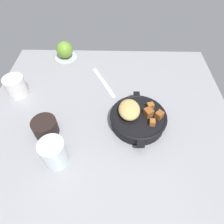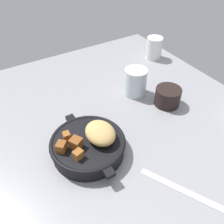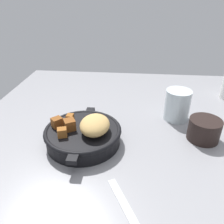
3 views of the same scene
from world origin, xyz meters
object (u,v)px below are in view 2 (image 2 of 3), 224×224
Objects in this scene: white_creamer_pitcher at (154,48)px; coffee_mug_dark at (167,96)px; cast_iron_skillet at (89,144)px; water_glass_tall at (135,82)px; butter_knife at (182,190)px.

coffee_mug_dark is at bearing -30.82° from white_creamer_pitcher.
cast_iron_skillet is at bearing -81.02° from coffee_mug_dark.
water_glass_tall is (-10.51, -5.78, 1.79)cm from coffee_mug_dark.
butter_knife is at bearing -34.53° from coffee_mug_dark.
white_creamer_pitcher is (-27.87, 16.63, 1.58)cm from coffee_mug_dark.
butter_knife is (22.16, 13.39, -2.93)cm from cast_iron_skillet.
cast_iron_skillet is 26.05cm from butter_knife.
cast_iron_skillet reaches higher than butter_knife.
white_creamer_pitcher reaches higher than butter_knife.
coffee_mug_dark is at bearing 28.80° from water_glass_tall.
water_glass_tall is 1.04× the size of white_creamer_pitcher.
butter_knife is at bearing -18.96° from water_glass_tall.
butter_knife is 2.48× the size of coffee_mug_dark.
cast_iron_skillet is at bearing -59.40° from water_glass_tall.
cast_iron_skillet is 32.53cm from coffee_mug_dark.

